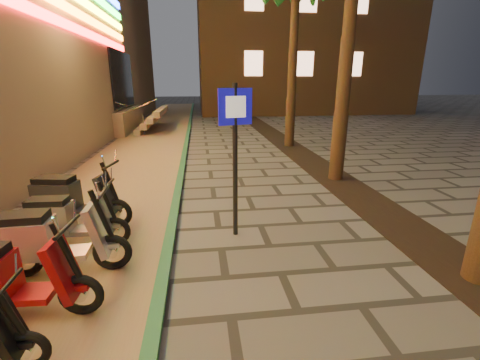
{
  "coord_description": "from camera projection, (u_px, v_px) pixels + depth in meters",
  "views": [
    {
      "loc": [
        -0.31,
        -1.54,
        2.75
      ],
      "look_at": [
        0.33,
        3.41,
        1.2
      ],
      "focal_mm": 24.0,
      "sensor_mm": 36.0,
      "label": 1
    }
  ],
  "objects": [
    {
      "name": "parking_strip",
      "position": [
        136.0,
        161.0,
        11.47
      ],
      "size": [
        3.4,
        60.0,
        0.01
      ],
      "primitive_type": "cube",
      "color": "#8C7251",
      "rests_on": "ground"
    },
    {
      "name": "green_curb",
      "position": [
        184.0,
        158.0,
        11.66
      ],
      "size": [
        0.18,
        60.0,
        0.1
      ],
      "primitive_type": "cube",
      "color": "#25633C",
      "rests_on": "ground"
    },
    {
      "name": "planting_strip",
      "position": [
        370.0,
        203.0,
        7.48
      ],
      "size": [
        1.2,
        40.0,
        0.02
      ],
      "primitive_type": "cube",
      "color": "black",
      "rests_on": "ground"
    },
    {
      "name": "pedestrian_sign",
      "position": [
        235.0,
        141.0,
        5.48
      ],
      "size": [
        0.58,
        0.2,
        2.72
      ],
      "rotation": [
        0.0,
        0.0,
        0.28
      ],
      "color": "black",
      "rests_on": "ground"
    },
    {
      "name": "scooter_6",
      "position": [
        5.0,
        279.0,
        3.74
      ],
      "size": [
        1.75,
        0.61,
        1.23
      ],
      "rotation": [
        0.0,
        0.0,
        -0.05
      ],
      "color": "black",
      "rests_on": "ground"
    },
    {
      "name": "scooter_7",
      "position": [
        47.0,
        240.0,
        4.58
      ],
      "size": [
        1.83,
        0.64,
        1.29
      ],
      "rotation": [
        0.0,
        0.0,
        0.04
      ],
      "color": "black",
      "rests_on": "ground"
    },
    {
      "name": "scooter_8",
      "position": [
        66.0,
        220.0,
        5.41
      ],
      "size": [
        1.65,
        0.58,
        1.16
      ],
      "rotation": [
        0.0,
        0.0,
        -0.03
      ],
      "color": "black",
      "rests_on": "ground"
    },
    {
      "name": "scooter_9",
      "position": [
        72.0,
        199.0,
        6.19
      ],
      "size": [
        1.86,
        0.8,
        1.31
      ],
      "rotation": [
        0.0,
        0.0,
        -0.18
      ],
      "color": "black",
      "rests_on": "ground"
    }
  ]
}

